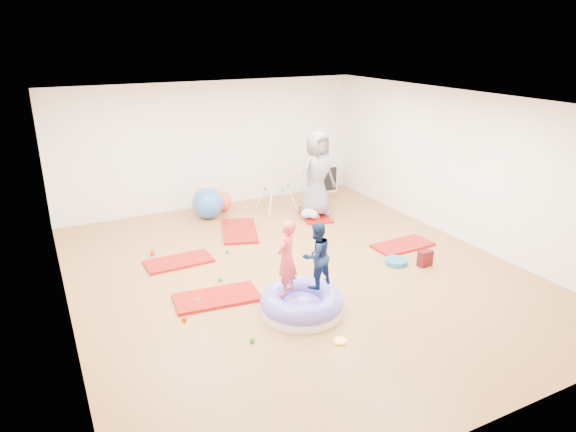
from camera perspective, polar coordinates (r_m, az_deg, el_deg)
name	(u,v)px	position (r m, az deg, el deg)	size (l,w,h in m)	color
room	(297,192)	(8.10, 0.96, 2.69)	(7.01, 8.01, 2.81)	#9D6A34
gym_mat_front_left	(217,297)	(7.86, -7.93, -8.96)	(1.26, 0.63, 0.05)	#9E1906
gym_mat_mid_left	(179,261)	(9.14, -12.05, -4.96)	(1.14, 0.57, 0.05)	#9E1906
gym_mat_center_back	(239,231)	(10.32, -5.42, -1.65)	(1.32, 0.66, 0.05)	#9E1906
gym_mat_right	(403,245)	(9.83, 12.63, -3.19)	(1.14, 0.57, 0.05)	#9E1906
gym_mat_rear_right	(314,215)	(11.20, 2.91, 0.14)	(1.12, 0.56, 0.05)	#9E1906
inflatable_cushion	(302,303)	(7.39, 1.52, -9.65)	(1.19, 1.19, 0.38)	white
child_pink	(287,254)	(7.07, -0.16, -4.29)	(0.40, 0.26, 1.10)	#DB3D44
child_navy	(316,252)	(7.29, 3.18, -4.05)	(0.48, 0.37, 0.98)	#0F2247
adult_caregiver	(317,174)	(10.87, 3.23, 4.70)	(0.89, 0.58, 1.83)	slate
infant	(310,213)	(10.87, 2.46, 0.30)	(0.38, 0.38, 0.22)	#A3BFEF
ball_pit_balls	(225,281)	(8.29, -7.05, -7.22)	(2.91, 3.47, 0.08)	green
exercise_ball_blue	(208,203)	(11.09, -8.90, 1.40)	(0.66, 0.66, 0.66)	#3362B6
exercise_ball_orange	(222,202)	(11.54, -7.33, 1.60)	(0.43, 0.43, 0.43)	#FF4D21
infant_play_gym	(277,194)	(11.39, -1.24, 2.42)	(0.75, 0.71, 0.58)	silver
cube_shelf	(323,178)	(12.87, 3.88, 4.23)	(0.69, 0.34, 0.69)	silver
balance_disc	(396,262)	(9.08, 11.94, -4.99)	(0.39, 0.39, 0.09)	#1C6582
backpack	(425,258)	(9.08, 14.99, -4.57)	(0.24, 0.15, 0.28)	maroon
yellow_toy	(340,341)	(6.85, 5.76, -13.65)	(0.18, 0.18, 0.03)	yellow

